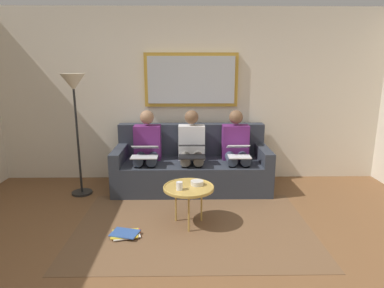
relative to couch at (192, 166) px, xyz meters
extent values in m
cube|color=brown|center=(0.00, 2.12, -0.36)|extent=(6.00, 5.20, 0.10)
cube|color=beige|center=(0.00, -0.48, 0.99)|extent=(6.00, 0.12, 2.60)
cube|color=brown|center=(0.00, 1.27, -0.31)|extent=(2.60, 1.80, 0.01)
cube|color=#2D333D|center=(0.00, 0.07, -0.10)|extent=(2.20, 0.90, 0.42)
cube|color=#2D333D|center=(0.00, -0.28, 0.35)|extent=(2.20, 0.20, 0.48)
cube|color=#2D333D|center=(-1.03, 0.07, 0.21)|extent=(0.14, 0.90, 0.20)
cube|color=#2D333D|center=(1.03, 0.07, 0.21)|extent=(0.14, 0.90, 0.20)
cube|color=#B7892D|center=(0.00, -0.39, 1.24)|extent=(1.41, 0.04, 0.80)
cube|color=#B2B7BC|center=(0.00, -0.37, 1.24)|extent=(1.31, 0.01, 0.70)
cylinder|color=tan|center=(0.05, 1.22, 0.13)|extent=(0.57, 0.57, 0.03)
torus|color=tan|center=(0.05, 1.22, 0.14)|extent=(0.57, 0.57, 0.02)
cylinder|color=#B28E42|center=(0.05, 1.39, -0.10)|extent=(0.02, 0.02, 0.43)
cylinder|color=#B28E42|center=(-0.10, 1.13, -0.10)|extent=(0.02, 0.02, 0.43)
cylinder|color=#B28E42|center=(0.20, 1.13, -0.10)|extent=(0.02, 0.02, 0.43)
cylinder|color=silver|center=(0.15, 1.31, 0.19)|extent=(0.07, 0.07, 0.09)
cylinder|color=beige|center=(-0.05, 1.16, 0.17)|extent=(0.14, 0.14, 0.05)
cube|color=#66236B|center=(-0.64, -0.03, 0.36)|extent=(0.38, 0.22, 0.50)
sphere|color=brown|center=(-0.64, -0.03, 0.73)|extent=(0.20, 0.20, 0.20)
cylinder|color=#384256|center=(-0.73, 0.18, 0.18)|extent=(0.14, 0.42, 0.14)
cylinder|color=#384256|center=(-0.55, 0.18, 0.18)|extent=(0.14, 0.42, 0.14)
cylinder|color=#384256|center=(-0.73, 0.39, -0.10)|extent=(0.11, 0.11, 0.42)
cylinder|color=#384256|center=(-0.55, 0.39, -0.10)|extent=(0.11, 0.11, 0.42)
cube|color=white|center=(-0.64, 0.39, 0.25)|extent=(0.30, 0.21, 0.01)
cube|color=white|center=(-0.64, 0.24, 0.36)|extent=(0.30, 0.20, 0.09)
cube|color=#A5C6EA|center=(-0.64, 0.25, 0.36)|extent=(0.27, 0.18, 0.07)
cube|color=silver|center=(0.00, -0.03, 0.36)|extent=(0.38, 0.22, 0.50)
sphere|color=brown|center=(0.00, -0.03, 0.73)|extent=(0.20, 0.20, 0.20)
cylinder|color=gray|center=(-0.09, 0.18, 0.18)|extent=(0.14, 0.42, 0.14)
cylinder|color=gray|center=(0.09, 0.18, 0.18)|extent=(0.14, 0.42, 0.14)
cylinder|color=gray|center=(-0.09, 0.39, -0.10)|extent=(0.11, 0.11, 0.42)
cylinder|color=gray|center=(0.09, 0.39, -0.10)|extent=(0.11, 0.11, 0.42)
cube|color=black|center=(0.00, 0.39, 0.25)|extent=(0.36, 0.24, 0.01)
cube|color=black|center=(0.00, 0.25, 0.38)|extent=(0.36, 0.24, 0.06)
cube|color=#A5C6EA|center=(0.00, 0.25, 0.38)|extent=(0.32, 0.21, 0.04)
cube|color=#66236B|center=(0.64, -0.03, 0.36)|extent=(0.38, 0.22, 0.50)
sphere|color=#997051|center=(0.64, -0.03, 0.73)|extent=(0.20, 0.20, 0.20)
cylinder|color=#384256|center=(0.55, 0.18, 0.18)|extent=(0.14, 0.42, 0.14)
cylinder|color=#384256|center=(0.73, 0.18, 0.18)|extent=(0.14, 0.42, 0.14)
cylinder|color=#384256|center=(0.55, 0.39, -0.10)|extent=(0.11, 0.11, 0.42)
cylinder|color=#384256|center=(0.73, 0.39, -0.10)|extent=(0.11, 0.11, 0.42)
cube|color=silver|center=(0.64, 0.39, 0.25)|extent=(0.36, 0.20, 0.01)
cube|color=silver|center=(0.64, 0.25, 0.36)|extent=(0.36, 0.19, 0.09)
cube|color=#A5C6EA|center=(0.64, 0.25, 0.36)|extent=(0.32, 0.17, 0.07)
cube|color=red|center=(0.71, 1.45, -0.30)|extent=(0.31, 0.24, 0.01)
cube|color=white|center=(0.71, 1.48, -0.29)|extent=(0.32, 0.27, 0.01)
cube|color=yellow|center=(0.72, 1.48, -0.28)|extent=(0.30, 0.23, 0.01)
cube|color=#33569E|center=(0.72, 1.48, -0.27)|extent=(0.32, 0.27, 0.01)
cylinder|color=black|center=(1.55, 0.27, -0.30)|extent=(0.28, 0.28, 0.03)
cylinder|color=black|center=(1.55, 0.27, 0.44)|extent=(0.03, 0.03, 1.50)
cone|color=beige|center=(1.55, 0.27, 1.24)|extent=(0.32, 0.32, 0.22)
camera|label=1|loc=(0.06, 4.64, 1.44)|focal=30.77mm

